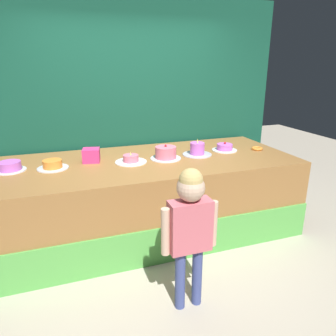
{
  "coord_description": "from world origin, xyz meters",
  "views": [
    {
      "loc": [
        -0.91,
        -2.59,
        1.91
      ],
      "look_at": [
        0.14,
        0.42,
        0.86
      ],
      "focal_mm": 33.67,
      "sensor_mm": 36.0,
      "label": 1
    }
  ],
  "objects_px": {
    "cake_right": "(197,150)",
    "donut": "(257,148)",
    "cake_center_right": "(166,153)",
    "child_figure": "(190,221)",
    "cake_far_left": "(10,167)",
    "cake_center_left": "(131,159)",
    "cake_far_right": "(225,148)",
    "pink_box": "(91,155)",
    "cake_left": "(53,165)"
  },
  "relations": [
    {
      "from": "cake_center_left",
      "to": "cake_center_right",
      "type": "bearing_deg",
      "value": 0.46
    },
    {
      "from": "cake_far_left",
      "to": "donut",
      "type": "bearing_deg",
      "value": -2.33
    },
    {
      "from": "cake_far_left",
      "to": "cake_far_right",
      "type": "distance_m",
      "value": 2.43
    },
    {
      "from": "donut",
      "to": "cake_far_right",
      "type": "height_order",
      "value": "cake_far_right"
    },
    {
      "from": "donut",
      "to": "cake_right",
      "type": "distance_m",
      "value": 0.81
    },
    {
      "from": "cake_left",
      "to": "cake_right",
      "type": "xyz_separation_m",
      "value": [
        1.62,
        -0.02,
        0.02
      ]
    },
    {
      "from": "cake_center_right",
      "to": "cake_far_right",
      "type": "height_order",
      "value": "cake_center_right"
    },
    {
      "from": "child_figure",
      "to": "cake_far_left",
      "type": "xyz_separation_m",
      "value": [
        -1.38,
        1.4,
        0.16
      ]
    },
    {
      "from": "cake_left",
      "to": "cake_far_right",
      "type": "bearing_deg",
      "value": 1.41
    },
    {
      "from": "donut",
      "to": "cake_far_right",
      "type": "distance_m",
      "value": 0.42
    },
    {
      "from": "cake_left",
      "to": "cake_far_right",
      "type": "height_order",
      "value": "cake_far_right"
    },
    {
      "from": "cake_right",
      "to": "child_figure",
      "type": "bearing_deg",
      "value": -116.22
    },
    {
      "from": "cake_far_left",
      "to": "cake_left",
      "type": "relative_size",
      "value": 0.96
    },
    {
      "from": "cake_right",
      "to": "cake_left",
      "type": "bearing_deg",
      "value": 179.31
    },
    {
      "from": "child_figure",
      "to": "cake_center_right",
      "type": "height_order",
      "value": "child_figure"
    },
    {
      "from": "cake_left",
      "to": "cake_center_left",
      "type": "xyz_separation_m",
      "value": [
        0.81,
        -0.05,
        -0.01
      ]
    },
    {
      "from": "donut",
      "to": "cake_center_left",
      "type": "distance_m",
      "value": 1.62
    },
    {
      "from": "cake_far_left",
      "to": "child_figure",
      "type": "bearing_deg",
      "value": -45.46
    },
    {
      "from": "cake_center_left",
      "to": "cake_left",
      "type": "bearing_deg",
      "value": 176.24
    },
    {
      "from": "donut",
      "to": "child_figure",
      "type": "bearing_deg",
      "value": -138.66
    },
    {
      "from": "cake_left",
      "to": "donut",
      "type": "bearing_deg",
      "value": -1.26
    },
    {
      "from": "cake_far_left",
      "to": "cake_right",
      "type": "bearing_deg",
      "value": -2.3
    },
    {
      "from": "cake_center_right",
      "to": "child_figure",
      "type": "bearing_deg",
      "value": -100.72
    },
    {
      "from": "pink_box",
      "to": "cake_far_left",
      "type": "height_order",
      "value": "pink_box"
    },
    {
      "from": "pink_box",
      "to": "cake_center_right",
      "type": "height_order",
      "value": "cake_center_right"
    },
    {
      "from": "child_figure",
      "to": "donut",
      "type": "relative_size",
      "value": 8.53
    },
    {
      "from": "cake_right",
      "to": "cake_far_right",
      "type": "relative_size",
      "value": 1.11
    },
    {
      "from": "child_figure",
      "to": "cake_center_right",
      "type": "relative_size",
      "value": 3.41
    },
    {
      "from": "child_figure",
      "to": "cake_center_left",
      "type": "relative_size",
      "value": 3.46
    },
    {
      "from": "cake_left",
      "to": "cake_center_left",
      "type": "distance_m",
      "value": 0.81
    },
    {
      "from": "cake_left",
      "to": "cake_right",
      "type": "distance_m",
      "value": 1.62
    },
    {
      "from": "cake_far_left",
      "to": "cake_center_left",
      "type": "height_order",
      "value": "cake_center_left"
    },
    {
      "from": "cake_far_left",
      "to": "cake_center_right",
      "type": "xyz_separation_m",
      "value": [
        1.62,
        -0.11,
        0.02
      ]
    },
    {
      "from": "child_figure",
      "to": "cake_far_left",
      "type": "distance_m",
      "value": 1.97
    },
    {
      "from": "cake_far_right",
      "to": "cake_left",
      "type": "bearing_deg",
      "value": -178.59
    },
    {
      "from": "pink_box",
      "to": "cake_center_left",
      "type": "relative_size",
      "value": 0.52
    },
    {
      "from": "child_figure",
      "to": "cake_far_right",
      "type": "relative_size",
      "value": 3.85
    },
    {
      "from": "donut",
      "to": "cake_center_left",
      "type": "relative_size",
      "value": 0.4
    },
    {
      "from": "pink_box",
      "to": "cake_far_left",
      "type": "xyz_separation_m",
      "value": [
        -0.81,
        -0.05,
        -0.03
      ]
    },
    {
      "from": "cake_far_right",
      "to": "cake_center_right",
      "type": "bearing_deg",
      "value": -172.97
    },
    {
      "from": "child_figure",
      "to": "cake_far_left",
      "type": "relative_size",
      "value": 3.95
    },
    {
      "from": "pink_box",
      "to": "cake_left",
      "type": "xyz_separation_m",
      "value": [
        -0.41,
        -0.11,
        -0.03
      ]
    },
    {
      "from": "pink_box",
      "to": "cake_right",
      "type": "height_order",
      "value": "cake_right"
    },
    {
      "from": "cake_far_left",
      "to": "cake_far_right",
      "type": "bearing_deg",
      "value": -0.28
    },
    {
      "from": "cake_right",
      "to": "cake_far_right",
      "type": "height_order",
      "value": "cake_right"
    },
    {
      "from": "donut",
      "to": "cake_far_left",
      "type": "xyz_separation_m",
      "value": [
        -2.84,
        0.12,
        0.03
      ]
    },
    {
      "from": "donut",
      "to": "cake_center_right",
      "type": "bearing_deg",
      "value": 179.84
    },
    {
      "from": "cake_right",
      "to": "donut",
      "type": "bearing_deg",
      "value": -2.4
    },
    {
      "from": "donut",
      "to": "cake_center_right",
      "type": "height_order",
      "value": "cake_center_right"
    },
    {
      "from": "cake_far_left",
      "to": "cake_right",
      "type": "relative_size",
      "value": 0.88
    }
  ]
}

